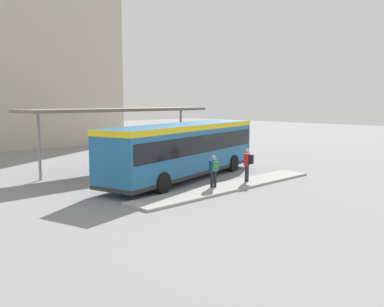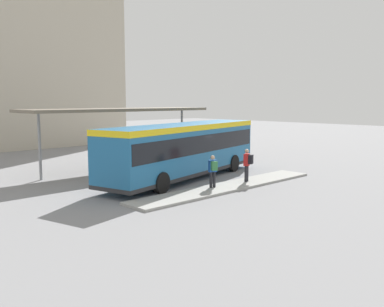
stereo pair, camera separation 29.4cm
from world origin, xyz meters
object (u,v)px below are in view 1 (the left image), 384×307
Objects in this scene: pedestrian_companion at (248,163)px; bicycle_orange at (221,153)px; city_bus at (184,147)px; bicycle_yellow at (213,152)px; pedestrian_waiting at (214,169)px; bicycle_white at (235,155)px; bicycle_black at (229,154)px.

bicycle_orange is at bearing -62.50° from pedestrian_companion.
bicycle_yellow is at bearing 19.38° from city_bus.
pedestrian_waiting is 0.99× the size of bicycle_white.
bicycle_orange is at bearing -26.80° from pedestrian_waiting.
city_bus is 7.77× the size of pedestrian_waiting.
bicycle_black is at bearing -29.75° from pedestrian_waiting.
city_bus is 7.66× the size of bicycle_white.
pedestrian_waiting is 1.05× the size of bicycle_orange.
bicycle_orange is (8.44, 4.58, -1.50)m from city_bus.
bicycle_yellow is (0.12, 2.31, -0.00)m from bicycle_white.
bicycle_yellow is at bearing 0.84° from bicycle_black.
city_bus reaches higher than bicycle_white.
bicycle_white is 1.08× the size of bicycle_black.
bicycle_white is (9.25, 6.26, -0.70)m from pedestrian_waiting.
bicycle_white is at bearing 156.39° from bicycle_black.
pedestrian_waiting is at bearing 131.89° from bicycle_orange.
pedestrian_waiting reaches higher than bicycle_yellow.
bicycle_yellow is (6.84, 8.76, -0.78)m from pedestrian_companion.
bicycle_black is at bearing 10.85° from city_bus.
city_bus reaches higher than bicycle_black.
city_bus is 10.00m from bicycle_yellow.
city_bus is 7.71× the size of bicycle_yellow.
bicycle_yellow reaches higher than bicycle_orange.
bicycle_yellow is at bearing -23.75° from pedestrian_waiting.
pedestrian_waiting is at bearing 64.45° from pedestrian_companion.
bicycle_black is 0.98× the size of bicycle_orange.
pedestrian_waiting is 11.20m from bicycle_white.
bicycle_orange is at bearing 167.77° from bicycle_white.
pedestrian_companion is at bearing -79.96° from city_bus.
city_bus is at bearing 118.05° from bicycle_yellow.
city_bus is 9.72m from bicycle_orange.
bicycle_white reaches higher than bicycle_yellow.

